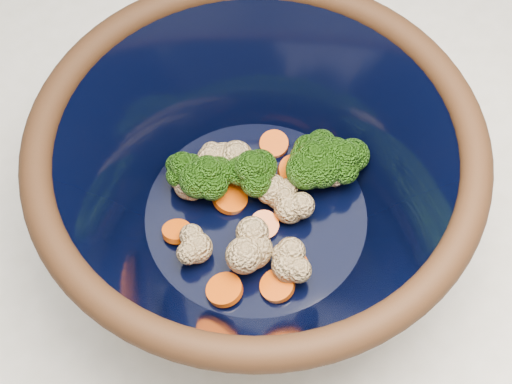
{
  "coord_description": "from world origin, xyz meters",
  "views": [
    {
      "loc": [
        -0.3,
        -0.23,
        1.47
      ],
      "look_at": [
        -0.11,
        0.0,
        0.97
      ],
      "focal_mm": 50.0,
      "sensor_mm": 36.0,
      "label": 1
    }
  ],
  "objects": [
    {
      "name": "mixing_bowl",
      "position": [
        -0.11,
        0.0,
        0.98
      ],
      "size": [
        0.43,
        0.43,
        0.15
      ],
      "rotation": [
        0.0,
        0.0,
        0.37
      ],
      "color": "black",
      "rests_on": "counter"
    },
    {
      "name": "counter",
      "position": [
        0.0,
        0.0,
        0.45
      ],
      "size": [
        1.2,
        1.2,
        0.9
      ],
      "primitive_type": "cube",
      "color": "beige",
      "rests_on": "ground"
    },
    {
      "name": "vegetable_pile",
      "position": [
        -0.09,
        0.01,
        0.96
      ],
      "size": [
        0.18,
        0.16,
        0.05
      ],
      "color": "#608442",
      "rests_on": "mixing_bowl"
    }
  ]
}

